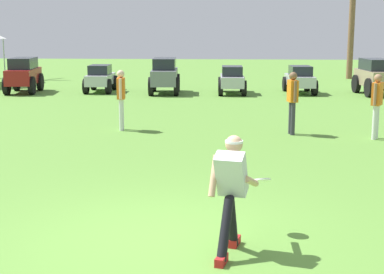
# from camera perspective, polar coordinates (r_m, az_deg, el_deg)

# --- Properties ---
(ground_plane) EXTENTS (80.00, 80.00, 0.00)m
(ground_plane) POSITION_cam_1_polar(r_m,az_deg,el_deg) (7.66, -3.06, -9.84)
(ground_plane) COLOR #598D36
(frisbee_thrower) EXTENTS (0.64, 1.05, 1.41)m
(frisbee_thrower) POSITION_cam_1_polar(r_m,az_deg,el_deg) (7.01, 3.81, -4.97)
(frisbee_thrower) COLOR black
(frisbee_thrower) RESTS_ON ground_plane
(frisbee_in_flight) EXTENTS (0.30, 0.29, 0.11)m
(frisbee_in_flight) POSITION_cam_1_polar(r_m,az_deg,el_deg) (7.75, 6.72, -4.15)
(frisbee_in_flight) COLOR white
(teammate_near_sideline) EXTENTS (0.26, 0.50, 1.56)m
(teammate_near_sideline) POSITION_cam_1_polar(r_m,az_deg,el_deg) (14.80, 9.72, 3.84)
(teammate_near_sideline) COLOR #33333D
(teammate_near_sideline) RESTS_ON ground_plane
(teammate_midfield) EXTENTS (0.24, 0.50, 1.56)m
(teammate_midfield) POSITION_cam_1_polar(r_m,az_deg,el_deg) (15.31, -6.89, 4.15)
(teammate_midfield) COLOR silver
(teammate_midfield) RESTS_ON ground_plane
(teammate_deep) EXTENTS (0.33, 0.47, 1.56)m
(teammate_deep) POSITION_cam_1_polar(r_m,az_deg,el_deg) (14.66, 17.49, 3.43)
(teammate_deep) COLOR silver
(teammate_deep) RESTS_ON ground_plane
(parked_car_slot_a) EXTENTS (1.39, 2.44, 1.40)m
(parked_car_slot_a) POSITION_cam_1_polar(r_m,az_deg,el_deg) (24.75, -16.03, 5.88)
(parked_car_slot_a) COLOR maroon
(parked_car_slot_a) RESTS_ON ground_plane
(parked_car_slot_b) EXTENTS (1.14, 2.22, 1.10)m
(parked_car_slot_b) POSITION_cam_1_polar(r_m,az_deg,el_deg) (24.38, -8.87, 5.68)
(parked_car_slot_b) COLOR #B7BABF
(parked_car_slot_b) RESTS_ON ground_plane
(parked_car_slot_c) EXTENTS (1.29, 2.40, 1.40)m
(parked_car_slot_c) POSITION_cam_1_polar(r_m,az_deg,el_deg) (23.57, -2.68, 6.05)
(parked_car_slot_c) COLOR slate
(parked_car_slot_c) RESTS_ON ground_plane
(parked_car_slot_d) EXTENTS (1.13, 2.22, 1.10)m
(parked_car_slot_d) POSITION_cam_1_polar(r_m,az_deg,el_deg) (23.48, 3.89, 5.59)
(parked_car_slot_d) COLOR #B7BABF
(parked_car_slot_d) RESTS_ON ground_plane
(parked_car_slot_e) EXTENTS (1.20, 2.25, 1.10)m
(parked_car_slot_e) POSITION_cam_1_polar(r_m,az_deg,el_deg) (23.94, 10.41, 5.54)
(parked_car_slot_e) COLOR #B7BABF
(parked_car_slot_e) RESTS_ON ground_plane
(parked_car_slot_f) EXTENTS (1.39, 2.44, 1.40)m
(parked_car_slot_f) POSITION_cam_1_polar(r_m,az_deg,el_deg) (24.14, 17.34, 5.69)
(parked_car_slot_f) COLOR #998466
(parked_car_slot_f) RESTS_ON ground_plane
(palm_tree_left_of_centre) EXTENTS (3.34, 3.37, 6.12)m
(palm_tree_left_of_centre) POSITION_cam_1_polar(r_m,az_deg,el_deg) (31.03, 15.34, 12.31)
(palm_tree_left_of_centre) COLOR brown
(palm_tree_left_of_centre) RESTS_ON ground_plane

